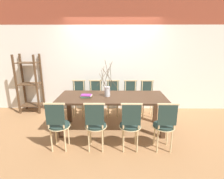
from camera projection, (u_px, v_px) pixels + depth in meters
The scene contains 15 objects.
ground_plane at pixel (112, 129), 3.90m from camera, with size 16.00×16.00×0.00m, color #9E7047.
wall_rear at pixel (113, 52), 4.72m from camera, with size 12.00×0.06×3.20m.
dining_table at pixel (112, 101), 3.72m from camera, with size 2.26×0.91×0.76m.
chair_near_leftend at pixel (58, 123), 3.02m from camera, with size 0.39×0.39×0.92m.
chair_near_left at pixel (96, 124), 3.02m from camera, with size 0.39×0.39×0.92m.
chair_near_center at pixel (130, 124), 3.01m from camera, with size 0.39×0.39×0.92m.
chair_near_right at pixel (165, 124), 3.00m from camera, with size 0.39×0.39×0.92m.
chair_far_leftend at pixel (79, 96), 4.52m from camera, with size 0.39×0.39×0.92m.
chair_far_left at pixel (95, 96), 4.52m from camera, with size 0.39×0.39×0.92m.
chair_far_center at pixel (113, 97), 4.51m from camera, with size 0.39×0.39×0.92m.
chair_far_right at pixel (130, 97), 4.51m from camera, with size 0.39×0.39×0.92m.
chair_far_rightend at pixel (147, 97), 4.50m from camera, with size 0.39×0.39×0.92m.
vase_centerpiece at pixel (107, 90), 3.67m from camera, with size 0.45×0.45×0.77m.
book_stack at pixel (86, 96), 3.64m from camera, with size 0.23×0.18×0.05m.
shelving_rack at pixel (30, 84), 4.70m from camera, with size 0.57×0.40×1.57m.
Camera 1 is at (0.04, -3.53, 1.88)m, focal length 28.00 mm.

